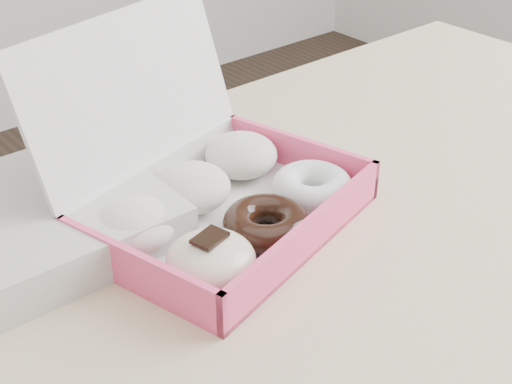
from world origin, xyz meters
TOP-DOWN VIEW (x-y plane):
  - table at (0.00, 0.00)m, footprint 1.20×0.80m
  - donut_box at (-0.13, 0.13)m, footprint 0.34×0.32m
  - newspapers at (-0.30, 0.22)m, footprint 0.28×0.23m

SIDE VIEW (x-z plane):
  - table at x=0.00m, z-range 0.30..1.05m
  - newspapers at x=-0.30m, z-range 0.75..0.79m
  - donut_box at x=-0.13m, z-range 0.68..0.88m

